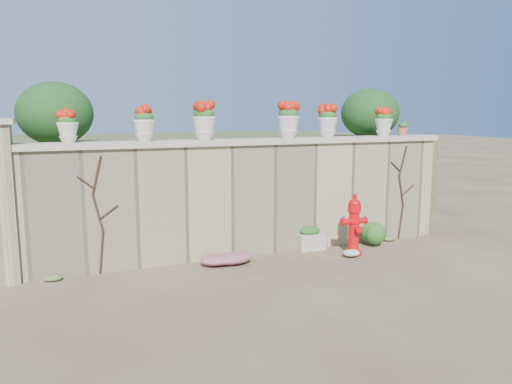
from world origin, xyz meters
name	(u,v)px	position (x,y,z in m)	size (l,w,h in m)	color
ground	(295,283)	(0.00, 0.00, 0.00)	(80.00, 80.00, 0.00)	#4E3E27
stone_wall	(250,199)	(0.00, 1.80, 1.00)	(8.00, 0.40, 2.00)	#9B8D67
wall_cap	(250,142)	(0.00, 1.80, 2.05)	(8.10, 0.52, 0.10)	#B8AD9B
raised_fill	(201,178)	(0.00, 5.00, 1.00)	(9.00, 6.00, 2.00)	#384C23
back_shrub_left	(55,113)	(-3.20, 3.00, 2.55)	(1.30, 1.30, 1.10)	#143814
back_shrub_right	(370,113)	(3.40, 3.00, 2.55)	(1.30, 1.30, 1.10)	#143814
vine_left	(99,213)	(-2.67, 1.58, 0.99)	(0.60, 0.04, 1.91)	black
vine_right	(402,191)	(3.23, 1.58, 0.99)	(0.60, 0.04, 1.91)	black
fire_hydrant	(354,224)	(1.68, 0.95, 0.57)	(0.48, 0.34, 1.12)	red
planter_box	(310,239)	(1.11, 1.55, 0.21)	(0.54, 0.32, 0.44)	#B8AD9B
green_shrub	(377,231)	(2.45, 1.30, 0.28)	(0.60, 0.54, 0.57)	#1E5119
magenta_clump	(226,259)	(-0.68, 1.23, 0.12)	(0.89, 0.59, 0.24)	#C5277E
white_flowers	(347,252)	(1.48, 0.84, 0.09)	(0.51, 0.41, 0.18)	white
urn_pot_0	(68,126)	(-3.05, 1.80, 2.35)	(0.33, 0.33, 0.51)	beige
urn_pot_1	(144,124)	(-1.87, 1.80, 2.38)	(0.36, 0.36, 0.57)	beige
urn_pot_2	(204,121)	(-0.85, 1.80, 2.42)	(0.41, 0.41, 0.65)	beige
urn_pot_3	(288,120)	(0.75, 1.80, 2.42)	(0.42, 0.42, 0.65)	beige
urn_pot_4	(328,121)	(1.59, 1.80, 2.40)	(0.39, 0.39, 0.61)	beige
urn_pot_5	(384,122)	(2.88, 1.80, 2.37)	(0.35, 0.35, 0.56)	beige
terracotta_pot	(403,130)	(3.36, 1.80, 2.22)	(0.22, 0.22, 0.26)	#B56037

